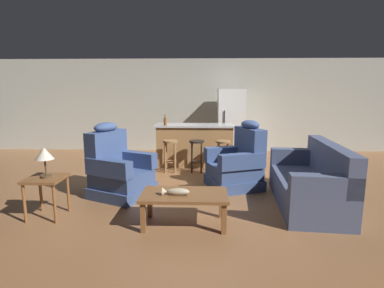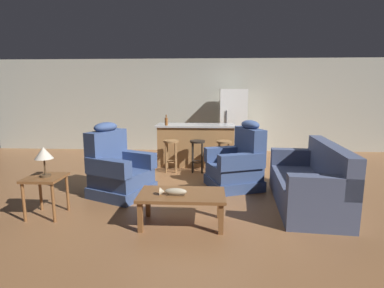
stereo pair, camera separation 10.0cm
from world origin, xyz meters
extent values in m
plane|color=brown|center=(0.00, 0.00, 0.00)|extent=(12.00, 12.00, 0.00)
cube|color=#B2B2A3|center=(0.00, 3.12, 1.30)|extent=(12.00, 0.05, 2.60)
cube|color=brown|center=(-0.05, -1.85, 0.40)|extent=(1.10, 0.60, 0.04)
cube|color=brown|center=(-0.54, -2.09, 0.19)|extent=(0.06, 0.06, 0.38)
cube|color=brown|center=(0.44, -2.09, 0.19)|extent=(0.06, 0.06, 0.38)
cube|color=brown|center=(-0.54, -1.61, 0.19)|extent=(0.06, 0.06, 0.38)
cube|color=brown|center=(0.44, -1.61, 0.19)|extent=(0.06, 0.06, 0.38)
cube|color=#4C3823|center=(-0.13, -1.92, 0.43)|extent=(0.22, 0.07, 0.01)
ellipsoid|color=tan|center=(-0.13, -1.92, 0.46)|extent=(0.28, 0.09, 0.09)
cone|color=tan|center=(-0.30, -1.92, 0.46)|extent=(0.06, 0.10, 0.10)
cube|color=#4C5675|center=(1.75, -1.09, 0.10)|extent=(1.01, 1.97, 0.20)
cube|color=#4C5675|center=(1.75, -1.09, 0.31)|extent=(1.01, 1.97, 0.22)
cube|color=#4C5675|center=(2.07, -1.12, 0.68)|extent=(0.37, 1.91, 0.52)
cube|color=#4C5675|center=(1.67, -1.94, 0.56)|extent=(0.85, 0.28, 0.28)
cube|color=#4C5675|center=(1.83, -0.24, 0.56)|extent=(0.85, 0.28, 0.28)
cube|color=#384C7A|center=(-1.14, -0.79, 0.09)|extent=(1.11, 1.11, 0.18)
cube|color=#384C7A|center=(-1.14, -0.79, 0.30)|extent=(1.04, 1.02, 0.24)
cube|color=#384C7A|center=(-1.41, -0.67, 0.74)|extent=(0.53, 0.79, 0.64)
ellipsoid|color=#384C7A|center=(-1.41, -0.67, 1.12)|extent=(0.43, 0.53, 0.16)
cube|color=#384C7A|center=(-0.98, -0.50, 0.55)|extent=(0.80, 0.50, 0.26)
cube|color=#384C7A|center=(-1.26, -1.10, 0.55)|extent=(0.80, 0.50, 0.26)
cube|color=#384C7A|center=(0.74, -0.29, 0.09)|extent=(1.08, 1.08, 0.18)
cube|color=#384C7A|center=(0.74, -0.29, 0.30)|extent=(1.01, 0.98, 0.24)
cube|color=#384C7A|center=(1.02, -0.18, 0.74)|extent=(0.49, 0.79, 0.64)
ellipsoid|color=#384C7A|center=(1.02, -0.18, 1.12)|extent=(0.41, 0.52, 0.16)
cube|color=#384C7A|center=(0.83, -0.60, 0.55)|extent=(0.81, 0.44, 0.26)
cube|color=#384C7A|center=(0.60, 0.02, 0.55)|extent=(0.81, 0.44, 0.26)
cube|color=brown|center=(-1.94, -1.67, 0.54)|extent=(0.48, 0.48, 0.04)
cylinder|color=brown|center=(-2.14, -1.87, 0.26)|extent=(0.04, 0.04, 0.52)
cylinder|color=brown|center=(-1.74, -1.87, 0.26)|extent=(0.04, 0.04, 0.52)
cylinder|color=brown|center=(-2.14, -1.47, 0.26)|extent=(0.04, 0.04, 0.52)
cylinder|color=brown|center=(-1.74, -1.47, 0.26)|extent=(0.04, 0.04, 0.52)
cylinder|color=#4C3823|center=(-1.92, -1.68, 0.58)|extent=(0.14, 0.14, 0.03)
cylinder|color=#4C3823|center=(-1.92, -1.68, 0.70)|extent=(0.02, 0.02, 0.22)
cone|color=beige|center=(-1.92, -1.68, 0.89)|extent=(0.24, 0.24, 0.16)
cube|color=#9E7042|center=(0.00, 1.35, 0.45)|extent=(1.71, 0.63, 0.91)
cube|color=#B2B2B2|center=(0.00, 1.35, 0.93)|extent=(1.80, 0.70, 0.04)
cylinder|color=olive|center=(-0.50, 0.72, 0.66)|extent=(0.32, 0.32, 0.04)
torus|color=olive|center=(-0.50, 0.72, 0.22)|extent=(0.23, 0.23, 0.02)
cylinder|color=olive|center=(-0.60, 0.62, 0.32)|extent=(0.04, 0.04, 0.64)
cylinder|color=olive|center=(-0.40, 0.62, 0.32)|extent=(0.04, 0.04, 0.64)
cylinder|color=olive|center=(-0.60, 0.82, 0.32)|extent=(0.04, 0.04, 0.64)
cylinder|color=olive|center=(-0.40, 0.82, 0.32)|extent=(0.04, 0.04, 0.64)
cylinder|color=black|center=(0.06, 0.72, 0.66)|extent=(0.32, 0.32, 0.04)
torus|color=black|center=(0.06, 0.72, 0.22)|extent=(0.23, 0.23, 0.02)
cylinder|color=black|center=(-0.04, 0.62, 0.32)|extent=(0.04, 0.04, 0.64)
cylinder|color=black|center=(0.16, 0.62, 0.32)|extent=(0.04, 0.04, 0.64)
cylinder|color=black|center=(-0.04, 0.82, 0.32)|extent=(0.04, 0.04, 0.64)
cylinder|color=black|center=(0.16, 0.82, 0.32)|extent=(0.04, 0.04, 0.64)
cylinder|color=olive|center=(0.62, 0.72, 0.66)|extent=(0.32, 0.32, 0.04)
torus|color=olive|center=(0.62, 0.72, 0.22)|extent=(0.23, 0.23, 0.02)
cylinder|color=olive|center=(0.52, 0.62, 0.32)|extent=(0.04, 0.04, 0.64)
cylinder|color=olive|center=(0.72, 0.62, 0.32)|extent=(0.04, 0.04, 0.64)
cylinder|color=olive|center=(0.52, 0.82, 0.32)|extent=(0.04, 0.04, 0.64)
cylinder|color=olive|center=(0.72, 0.82, 0.32)|extent=(0.04, 0.04, 0.64)
cube|color=white|center=(0.93, 2.55, 0.88)|extent=(0.70, 0.66, 1.76)
cylinder|color=#333338|center=(0.74, 2.20, 0.97)|extent=(0.02, 0.02, 0.50)
cylinder|color=brown|center=(-0.65, 1.13, 1.03)|extent=(0.07, 0.07, 0.17)
cylinder|color=brown|center=(-0.65, 1.13, 1.15)|extent=(0.03, 0.03, 0.07)
camera|label=1|loc=(0.17, -5.49, 1.70)|focal=28.00mm
camera|label=2|loc=(0.27, -5.48, 1.70)|focal=28.00mm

